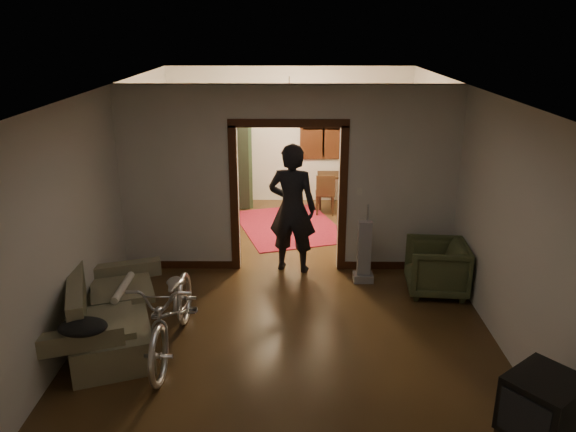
{
  "coord_description": "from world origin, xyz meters",
  "views": [
    {
      "loc": [
        0.05,
        -7.28,
        3.61
      ],
      "look_at": [
        0.0,
        -0.3,
        1.2
      ],
      "focal_mm": 35.0,
      "sensor_mm": 36.0,
      "label": 1
    }
  ],
  "objects_px": {
    "bicycle": "(173,310)",
    "locker": "(230,166)",
    "armchair": "(436,268)",
    "person": "(292,208)",
    "desk": "(340,191)",
    "sofa": "(108,306)"
  },
  "relations": [
    {
      "from": "bicycle",
      "to": "locker",
      "type": "height_order",
      "value": "locker"
    },
    {
      "from": "bicycle",
      "to": "armchair",
      "type": "relative_size",
      "value": 2.39
    },
    {
      "from": "bicycle",
      "to": "person",
      "type": "relative_size",
      "value": 0.99
    },
    {
      "from": "desk",
      "to": "bicycle",
      "type": "bearing_deg",
      "value": -115.59
    },
    {
      "from": "bicycle",
      "to": "desk",
      "type": "xyz_separation_m",
      "value": [
        2.34,
        5.4,
        -0.17
      ]
    },
    {
      "from": "sofa",
      "to": "bicycle",
      "type": "height_order",
      "value": "bicycle"
    },
    {
      "from": "sofa",
      "to": "person",
      "type": "xyz_separation_m",
      "value": [
        2.18,
        2.03,
        0.55
      ]
    },
    {
      "from": "armchair",
      "to": "desk",
      "type": "bearing_deg",
      "value": -159.98
    },
    {
      "from": "sofa",
      "to": "desk",
      "type": "bearing_deg",
      "value": 38.83
    },
    {
      "from": "bicycle",
      "to": "person",
      "type": "xyz_separation_m",
      "value": [
        1.36,
        2.28,
        0.48
      ]
    },
    {
      "from": "locker",
      "to": "desk",
      "type": "bearing_deg",
      "value": -12.78
    },
    {
      "from": "sofa",
      "to": "locker",
      "type": "height_order",
      "value": "locker"
    },
    {
      "from": "person",
      "to": "locker",
      "type": "relative_size",
      "value": 1.15
    },
    {
      "from": "bicycle",
      "to": "person",
      "type": "distance_m",
      "value": 2.69
    },
    {
      "from": "person",
      "to": "locker",
      "type": "xyz_separation_m",
      "value": [
        -1.27,
        3.15,
        -0.13
      ]
    },
    {
      "from": "locker",
      "to": "sofa",
      "type": "bearing_deg",
      "value": -112.18
    },
    {
      "from": "locker",
      "to": "desk",
      "type": "distance_m",
      "value": 2.32
    },
    {
      "from": "sofa",
      "to": "desk",
      "type": "xyz_separation_m",
      "value": [
        3.17,
        5.15,
        -0.09
      ]
    },
    {
      "from": "sofa",
      "to": "person",
      "type": "height_order",
      "value": "person"
    },
    {
      "from": "armchair",
      "to": "desk",
      "type": "xyz_separation_m",
      "value": [
        -1.03,
        3.88,
        -0.03
      ]
    },
    {
      "from": "desk",
      "to": "locker",
      "type": "bearing_deg",
      "value": 177.32
    },
    {
      "from": "bicycle",
      "to": "armchair",
      "type": "bearing_deg",
      "value": 25.36
    }
  ]
}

